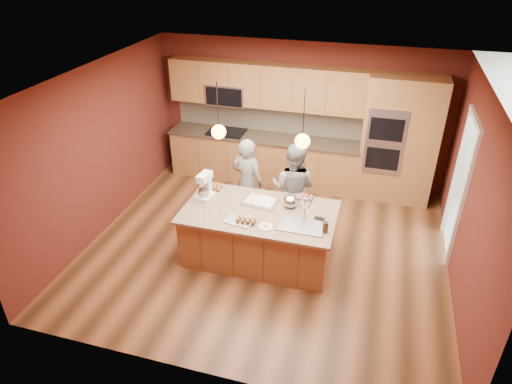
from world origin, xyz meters
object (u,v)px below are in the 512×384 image
(island, at_px, (260,234))
(mixing_bowl, at_px, (290,201))
(person_left, at_px, (247,182))
(stand_mixer, at_px, (205,188))
(person_right, at_px, (293,188))

(island, height_order, mixing_bowl, island)
(person_left, relative_size, stand_mixer, 3.75)
(island, bearing_deg, person_left, 117.75)
(person_right, bearing_deg, island, 78.28)
(mixing_bowl, bearing_deg, person_right, 97.67)
(person_right, bearing_deg, person_left, 7.41)
(mixing_bowl, bearing_deg, person_left, 143.42)
(person_right, bearing_deg, mixing_bowl, 105.08)
(island, distance_m, mixing_bowl, 0.68)
(person_left, relative_size, mixing_bowl, 6.73)
(island, xyz_separation_m, stand_mixer, (-0.91, 0.14, 0.58))
(island, xyz_separation_m, person_right, (0.31, 0.88, 0.35))
(person_left, xyz_separation_m, stand_mixer, (-0.45, -0.74, 0.23))
(stand_mixer, relative_size, mixing_bowl, 1.79)
(island, relative_size, stand_mixer, 5.44)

